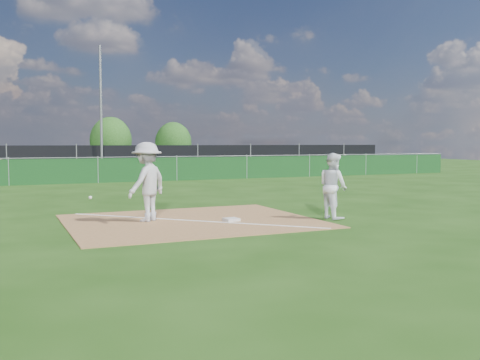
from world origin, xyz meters
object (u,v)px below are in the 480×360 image
at_px(tree_mid, 111,141).
at_px(tree_right, 173,143).
at_px(first_base, 231,219).
at_px(runner, 333,186).
at_px(car_right, 155,159).
at_px(light_pole, 101,110).
at_px(play_at_first, 147,182).
at_px(car_mid, 51,161).

xyz_separation_m(tree_mid, tree_right, (5.28, -0.84, -0.20)).
bearing_deg(first_base, runner, -12.23).
xyz_separation_m(car_right, tree_mid, (-2.07, 6.44, 1.44)).
relative_size(light_pole, play_at_first, 3.72).
xyz_separation_m(first_base, runner, (2.61, -0.57, 0.79)).
distance_m(car_mid, car_right, 7.68).
xyz_separation_m(light_pole, first_base, (-0.61, -22.15, -3.94)).
distance_m(car_mid, tree_mid, 9.66).
bearing_deg(car_right, light_pole, 126.41).
xyz_separation_m(first_base, car_mid, (-2.10, 26.20, 0.65)).
distance_m(first_base, tree_right, 34.34).
height_order(light_pole, play_at_first, light_pole).
bearing_deg(light_pole, first_base, -91.57).
height_order(car_mid, tree_right, tree_right).
distance_m(play_at_first, tree_right, 34.03).
xyz_separation_m(first_base, play_at_first, (-1.91, 0.85, 0.94)).
height_order(first_base, runner, runner).
distance_m(runner, car_right, 28.28).
height_order(first_base, tree_right, tree_right).
xyz_separation_m(light_pole, play_at_first, (-2.52, -21.30, -3.00)).
xyz_separation_m(play_at_first, car_right, (7.37, 26.72, -0.29)).
bearing_deg(tree_mid, car_right, -72.20).
height_order(runner, car_mid, runner).
distance_m(first_base, runner, 2.79).
xyz_separation_m(first_base, car_right, (5.46, 27.57, 0.65)).
relative_size(tree_mid, tree_right, 1.10).
bearing_deg(car_mid, light_pole, -145.89).
distance_m(play_at_first, runner, 4.74).
xyz_separation_m(runner, tree_right, (6.05, 33.74, 1.09)).
bearing_deg(car_right, runner, 162.45).
bearing_deg(tree_mid, car_mid, -125.06).
distance_m(first_base, play_at_first, 2.29).
xyz_separation_m(runner, car_right, (2.84, 28.14, -0.14)).
height_order(light_pole, tree_mid, light_pole).
bearing_deg(light_pole, car_right, 48.20).
bearing_deg(play_at_first, car_mid, 90.43).
height_order(car_mid, car_right, car_right).
distance_m(runner, car_mid, 27.17).
bearing_deg(tree_mid, tree_right, -9.00).
height_order(first_base, car_mid, car_mid).
bearing_deg(first_base, tree_right, 75.36).
bearing_deg(runner, play_at_first, 70.89).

